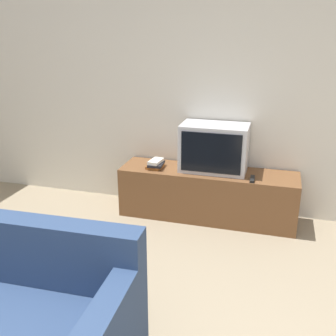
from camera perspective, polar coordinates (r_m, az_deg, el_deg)
name	(u,v)px	position (r m, az deg, el deg)	size (l,w,h in m)	color
wall_back	(192,88)	(4.12, 3.48, 11.57)	(9.00, 0.06, 2.60)	silver
tv_stand	(207,194)	(4.09, 5.74, -3.80)	(1.79, 0.46, 0.51)	brown
television	(214,148)	(3.95, 6.71, 2.94)	(0.66, 0.39, 0.47)	silver
book_stack	(156,164)	(4.05, -1.81, 0.58)	(0.17, 0.22, 0.09)	#995623
remote_on_stand	(252,179)	(3.82, 12.13, -1.56)	(0.04, 0.17, 0.02)	black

